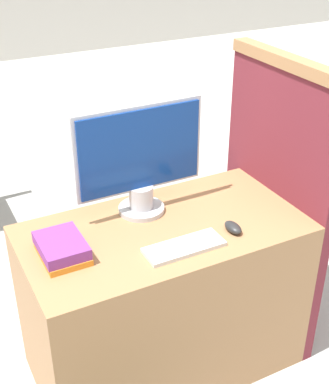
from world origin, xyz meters
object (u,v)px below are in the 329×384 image
monitor (140,160)px  keyboard (185,247)px  book_stack (62,248)px  mouse (233,227)px

monitor → keyboard: size_ratio=1.77×
book_stack → monitor: bearing=22.0°
monitor → book_stack: monitor is taller
mouse → book_stack: 0.66m
keyboard → mouse: mouse is taller
mouse → monitor: bearing=129.4°
monitor → keyboard: (0.03, -0.32, -0.22)m
keyboard → mouse: size_ratio=3.31×
mouse → book_stack: size_ratio=0.43×
keyboard → monitor: bearing=94.8°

